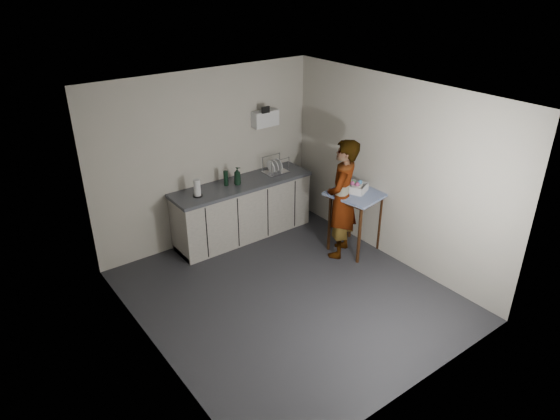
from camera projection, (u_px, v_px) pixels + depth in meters
ground at (289, 295)px, 6.51m from camera, size 4.00×4.00×0.00m
wall_back at (207, 158)px, 7.36m from camera, size 3.60×0.02×2.60m
wall_right at (392, 172)px, 6.89m from camera, size 0.02×4.00×2.60m
wall_left at (148, 252)px, 4.97m from camera, size 0.02×4.00×2.60m
ceiling at (291, 97)px, 5.35m from camera, size 3.60×4.00×0.01m
kitchen_counter at (243, 211)px, 7.75m from camera, size 2.24×0.62×0.91m
wall_shelf at (265, 119)px, 7.64m from camera, size 0.42×0.18×0.37m
side_table at (357, 200)px, 7.20m from camera, size 0.84×0.84×0.94m
standing_man at (342, 199)px, 7.07m from camera, size 0.77×0.71×1.77m
soap_bottle at (237, 176)px, 7.41m from camera, size 0.15×0.15×0.27m
soda_can at (238, 178)px, 7.53m from camera, size 0.07×0.07×0.13m
dark_bottle at (226, 178)px, 7.39m from camera, size 0.07×0.07×0.23m
paper_towel at (197, 188)px, 7.05m from camera, size 0.14×0.14×0.25m
dish_rack at (275, 169)px, 7.87m from camera, size 0.37×0.28×0.26m
bakery_box at (355, 185)px, 7.15m from camera, size 0.38×0.38×0.40m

